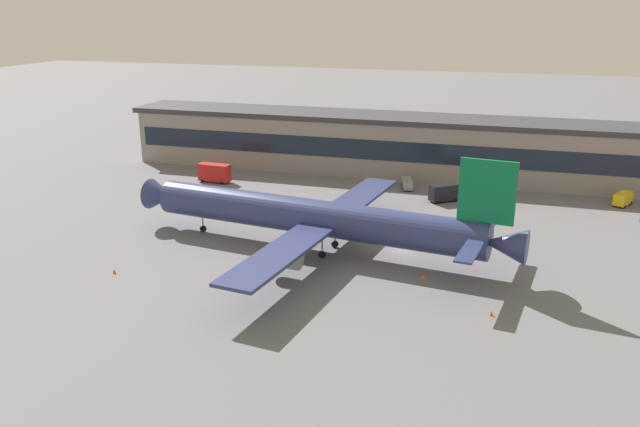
# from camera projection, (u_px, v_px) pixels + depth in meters

# --- Properties ---
(ground_plane) EXTENTS (600.00, 600.00, 0.00)m
(ground_plane) POSITION_uv_depth(u_px,v_px,m) (404.00, 251.00, 104.90)
(ground_plane) COLOR slate
(terminal_building) EXTENTS (151.72, 14.91, 13.67)m
(terminal_building) POSITION_uv_depth(u_px,v_px,m) (442.00, 147.00, 148.17)
(terminal_building) COLOR gray
(terminal_building) RESTS_ON ground_plane
(airliner) EXTENTS (65.73, 56.57, 17.68)m
(airliner) POSITION_uv_depth(u_px,v_px,m) (318.00, 218.00, 103.21)
(airliner) COLOR navy
(airliner) RESTS_ON ground_plane
(catering_truck) EXTENTS (7.37, 3.12, 4.15)m
(catering_truck) POSITION_uv_depth(u_px,v_px,m) (215.00, 172.00, 144.65)
(catering_truck) COLOR red
(catering_truck) RESTS_ON ground_plane
(stair_truck) EXTENTS (6.19, 5.61, 3.55)m
(stair_truck) POSITION_uv_depth(u_px,v_px,m) (445.00, 192.00, 130.60)
(stair_truck) COLOR black
(stair_truck) RESTS_ON ground_plane
(belt_loader) EXTENTS (3.57, 6.70, 1.95)m
(belt_loader) POSITION_uv_depth(u_px,v_px,m) (407.00, 183.00, 140.36)
(belt_loader) COLOR gray
(belt_loader) RESTS_ON ground_plane
(crew_van) EXTENTS (4.32, 5.63, 2.55)m
(crew_van) POSITION_uv_depth(u_px,v_px,m) (623.00, 198.00, 128.22)
(crew_van) COLOR yellow
(crew_van) RESTS_ON ground_plane
(traffic_cone_0) EXTENTS (0.52, 0.52, 0.66)m
(traffic_cone_0) POSITION_uv_depth(u_px,v_px,m) (114.00, 271.00, 96.03)
(traffic_cone_0) COLOR #F2590C
(traffic_cone_0) RESTS_ON ground_plane
(traffic_cone_1) EXTENTS (0.54, 0.54, 0.68)m
(traffic_cone_1) POSITION_uv_depth(u_px,v_px,m) (491.00, 313.00, 82.99)
(traffic_cone_1) COLOR #F2590C
(traffic_cone_1) RESTS_ON ground_plane
(traffic_cone_2) EXTENTS (0.60, 0.60, 0.75)m
(traffic_cone_2) POSITION_uv_depth(u_px,v_px,m) (424.00, 275.00, 94.43)
(traffic_cone_2) COLOR #F2590C
(traffic_cone_2) RESTS_ON ground_plane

